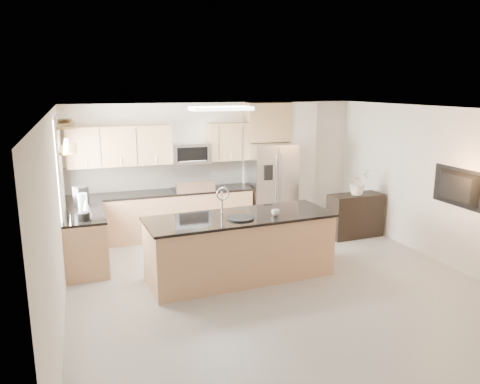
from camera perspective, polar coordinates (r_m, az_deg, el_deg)
name	(u,v)px	position (r m, az deg, el deg)	size (l,w,h in m)	color
floor	(279,287)	(7.12, 4.80, -11.48)	(6.50, 6.50, 0.00)	#A9A6A1
ceiling	(283,110)	(6.50, 5.23, 9.90)	(6.00, 6.50, 0.02)	silver
wall_back	(217,166)	(9.69, -2.85, 3.13)	(6.00, 0.02, 2.60)	silver
wall_front	(450,297)	(4.11, 24.18, -11.64)	(6.00, 0.02, 2.60)	silver
wall_left	(56,222)	(6.15, -21.52, -3.43)	(0.02, 6.50, 2.60)	silver
wall_right	(449,188)	(8.36, 24.15, 0.46)	(0.02, 6.50, 2.60)	silver
back_counter	(162,214)	(9.30, -9.51, -2.67)	(3.55, 0.66, 1.44)	tan
left_counter	(86,239)	(8.15, -18.32, -5.46)	(0.66, 1.50, 0.92)	tan
range	(193,211)	(9.40, -5.74, -2.37)	(0.76, 0.64, 1.14)	black
upper_cabinets	(154,145)	(9.17, -10.46, 5.71)	(3.50, 0.33, 0.75)	tan
microwave	(190,153)	(9.29, -6.08, 4.72)	(0.76, 0.40, 0.40)	silver
refrigerator	(271,186)	(9.77, 3.78, 0.75)	(0.92, 0.78, 1.78)	silver
partition_column	(299,163)	(10.20, 7.27, 3.54)	(0.60, 0.30, 2.60)	white
window	(60,169)	(7.88, -21.11, 2.64)	(0.04, 1.15, 1.65)	white
shelf_lower	(67,149)	(7.93, -20.35, 4.96)	(0.30, 1.20, 0.04)	olive
shelf_upper	(65,125)	(7.89, -20.56, 7.61)	(0.30, 1.20, 0.04)	olive
ceiling_fixture	(221,108)	(7.86, -2.35, 10.14)	(1.00, 0.50, 0.06)	white
island	(240,247)	(7.28, 0.01, -6.66)	(2.93, 1.20, 1.42)	tan
credenza	(355,215)	(9.51, 13.85, -2.79)	(1.07, 0.45, 0.86)	black
cup	(275,212)	(7.15, 4.33, -2.50)	(0.12, 0.12, 0.09)	silver
platter	(240,218)	(6.96, 0.03, -3.20)	(0.41, 0.41, 0.02)	black
blender	(83,209)	(7.48, -18.57, -1.95)	(0.18, 0.18, 0.42)	black
kettle	(86,207)	(7.90, -18.23, -1.71)	(0.20, 0.20, 0.25)	silver
coffee_maker	(81,197)	(8.32, -18.80, -0.64)	(0.26, 0.28, 0.35)	black
bowl	(65,120)	(8.22, -20.55, 8.22)	(0.36, 0.36, 0.09)	silver
flower_vase	(358,175)	(9.32, 14.20, 1.98)	(0.68, 0.59, 0.76)	white
television	(454,188)	(8.14, 24.67, 0.48)	(1.08, 0.14, 0.62)	black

